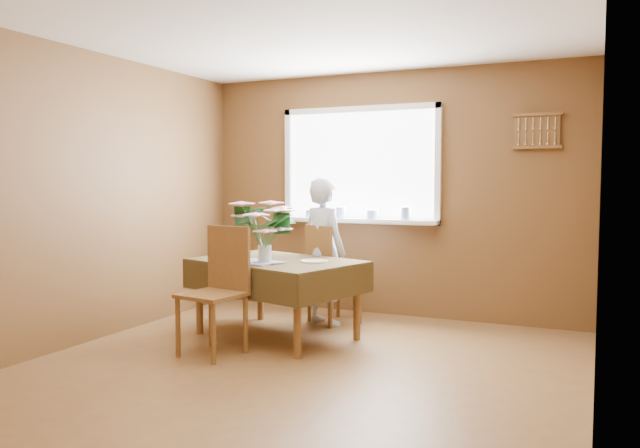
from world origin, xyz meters
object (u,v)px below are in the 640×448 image
at_px(dining_table, 276,269).
at_px(seated_woman, 324,251).
at_px(chair_far, 327,270).
at_px(chair_near, 219,285).
at_px(flower_bouquet, 265,224).

xyz_separation_m(dining_table, seated_woman, (0.19, 0.63, 0.10)).
height_order(chair_far, seated_woman, seated_woman).
relative_size(dining_table, chair_near, 1.61).
bearing_deg(dining_table, flower_bouquet, -78.49).
relative_size(dining_table, flower_bouquet, 2.75).
height_order(chair_far, chair_near, chair_near).
distance_m(seated_woman, flower_bouquet, 0.89).
bearing_deg(dining_table, chair_near, -88.89).
distance_m(chair_near, seated_woman, 1.33).
bearing_deg(flower_bouquet, chair_far, 74.94).
distance_m(chair_far, flower_bouquet, 1.00).
height_order(dining_table, chair_near, chair_near).
bearing_deg(flower_bouquet, seated_woman, 75.80).
distance_m(dining_table, seated_woman, 0.66).
distance_m(chair_near, flower_bouquet, 0.68).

